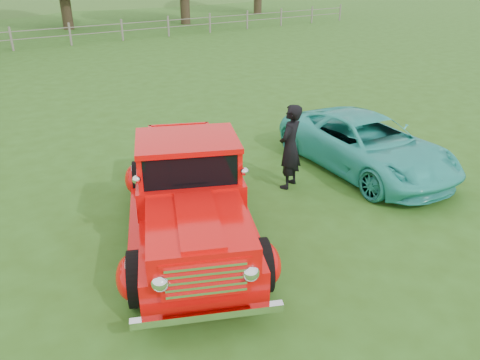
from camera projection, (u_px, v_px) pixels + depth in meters
ground at (299, 233)px, 7.94m from camera, size 140.00×140.00×0.00m
fence_line at (11, 39)px, 23.93m from camera, size 48.00×0.12×1.20m
red_pickup at (189, 194)px, 7.47m from camera, size 3.69×5.26×1.78m
teal_sedan at (366, 144)px, 10.11m from camera, size 2.50×4.51×1.19m
man at (290, 147)px, 9.22m from camera, size 0.74×0.64×1.72m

